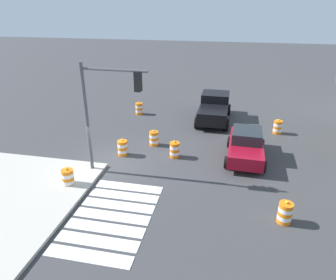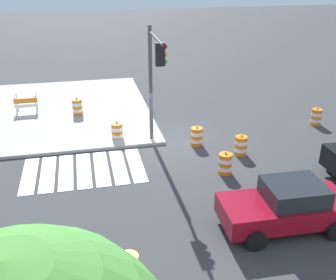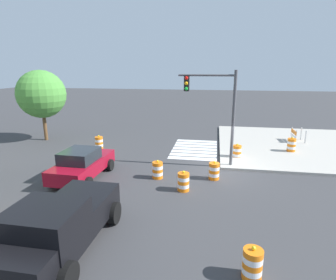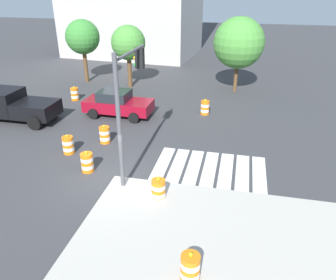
{
  "view_description": "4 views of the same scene",
  "coord_description": "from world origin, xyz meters",
  "px_view_note": "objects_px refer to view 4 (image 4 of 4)",
  "views": [
    {
      "loc": [
        13.64,
        6.18,
        8.09
      ],
      "look_at": [
        -0.3,
        3.27,
        1.72
      ],
      "focal_mm": 32.87,
      "sensor_mm": 36.0,
      "label": 1
    },
    {
      "loc": [
        3.73,
        17.29,
        8.21
      ],
      "look_at": [
        0.08,
        0.84,
        0.62
      ],
      "focal_mm": 42.6,
      "sensor_mm": 36.0,
      "label": 2
    },
    {
      "loc": [
        -15.49,
        0.43,
        5.77
      ],
      "look_at": [
        0.14,
        3.11,
        1.63
      ],
      "focal_mm": 29.72,
      "sensor_mm": 36.0,
      "label": 3
    },
    {
      "loc": [
        5.02,
        -11.74,
        7.97
      ],
      "look_at": [
        1.73,
        3.04,
        0.66
      ],
      "focal_mm": 35.67,
      "sensor_mm": 36.0,
      "label": 4
    }
  ],
  "objects_px": {
    "traffic_barrel_median_near": "(87,162)",
    "traffic_barrel_lane_center": "(205,108)",
    "sports_car": "(118,103)",
    "traffic_barrel_far_curb": "(158,190)",
    "traffic_light_pole": "(128,91)",
    "street_tree_streetside_mid": "(239,43)",
    "traffic_barrel_near_corner": "(68,145)",
    "street_tree_streetside_far": "(83,37)",
    "traffic_barrel_median_far": "(75,94)",
    "traffic_barrel_on_sidewalk": "(190,268)",
    "street_tree_streetside_near": "(128,43)",
    "pickup_truck": "(13,105)",
    "traffic_barrel_opposite_curb": "(105,135)"
  },
  "relations": [
    {
      "from": "pickup_truck",
      "to": "traffic_light_pole",
      "type": "relative_size",
      "value": 0.94
    },
    {
      "from": "traffic_barrel_near_corner",
      "to": "traffic_barrel_median_near",
      "type": "relative_size",
      "value": 1.0
    },
    {
      "from": "traffic_light_pole",
      "to": "pickup_truck",
      "type": "bearing_deg",
      "value": 153.39
    },
    {
      "from": "traffic_barrel_median_near",
      "to": "street_tree_streetside_mid",
      "type": "distance_m",
      "value": 15.33
    },
    {
      "from": "traffic_barrel_lane_center",
      "to": "traffic_barrel_opposite_curb",
      "type": "bearing_deg",
      "value": -131.53
    },
    {
      "from": "sports_car",
      "to": "street_tree_streetside_mid",
      "type": "distance_m",
      "value": 10.27
    },
    {
      "from": "sports_car",
      "to": "traffic_barrel_far_curb",
      "type": "distance_m",
      "value": 9.62
    },
    {
      "from": "traffic_barrel_median_far",
      "to": "traffic_barrel_far_curb",
      "type": "xyz_separation_m",
      "value": [
        8.91,
        -10.55,
        0.0
      ]
    },
    {
      "from": "traffic_barrel_lane_center",
      "to": "traffic_barrel_median_near",
      "type": "bearing_deg",
      "value": -117.66
    },
    {
      "from": "traffic_barrel_near_corner",
      "to": "traffic_barrel_median_near",
      "type": "height_order",
      "value": "same"
    },
    {
      "from": "pickup_truck",
      "to": "traffic_barrel_median_near",
      "type": "relative_size",
      "value": 5.07
    },
    {
      "from": "street_tree_streetside_far",
      "to": "traffic_light_pole",
      "type": "bearing_deg",
      "value": -58.04
    },
    {
      "from": "traffic_barrel_far_curb",
      "to": "traffic_light_pole",
      "type": "height_order",
      "value": "traffic_light_pole"
    },
    {
      "from": "traffic_barrel_median_near",
      "to": "street_tree_streetside_near",
      "type": "distance_m",
      "value": 13.78
    },
    {
      "from": "sports_car",
      "to": "street_tree_streetside_near",
      "type": "relative_size",
      "value": 0.9
    },
    {
      "from": "sports_car",
      "to": "traffic_light_pole",
      "type": "xyz_separation_m",
      "value": [
        3.14,
        -6.74,
        3.1
      ]
    },
    {
      "from": "traffic_barrel_near_corner",
      "to": "traffic_barrel_opposite_curb",
      "type": "relative_size",
      "value": 1.0
    },
    {
      "from": "traffic_barrel_median_near",
      "to": "street_tree_streetside_far",
      "type": "height_order",
      "value": "street_tree_streetside_far"
    },
    {
      "from": "sports_car",
      "to": "traffic_barrel_far_curb",
      "type": "xyz_separation_m",
      "value": [
        4.78,
        -8.34,
        -0.36
      ]
    },
    {
      "from": "traffic_barrel_far_curb",
      "to": "traffic_barrel_median_near",
      "type": "bearing_deg",
      "value": 158.98
    },
    {
      "from": "pickup_truck",
      "to": "traffic_barrel_on_sidewalk",
      "type": "height_order",
      "value": "pickup_truck"
    },
    {
      "from": "pickup_truck",
      "to": "traffic_barrel_opposite_curb",
      "type": "xyz_separation_m",
      "value": [
        6.68,
        -1.76,
        -0.52
      ]
    },
    {
      "from": "traffic_light_pole",
      "to": "street_tree_streetside_far",
      "type": "height_order",
      "value": "traffic_light_pole"
    },
    {
      "from": "sports_car",
      "to": "street_tree_streetside_near",
      "type": "xyz_separation_m",
      "value": [
        -1.28,
        6.32,
        2.67
      ]
    },
    {
      "from": "street_tree_streetside_near",
      "to": "street_tree_streetside_mid",
      "type": "xyz_separation_m",
      "value": [
        8.43,
        0.45,
        0.24
      ]
    },
    {
      "from": "traffic_barrel_opposite_curb",
      "to": "street_tree_streetside_near",
      "type": "height_order",
      "value": "street_tree_streetside_near"
    },
    {
      "from": "traffic_barrel_median_near",
      "to": "street_tree_streetside_far",
      "type": "xyz_separation_m",
      "value": [
        -6.46,
        13.84,
        3.24
      ]
    },
    {
      "from": "traffic_barrel_on_sidewalk",
      "to": "street_tree_streetside_mid",
      "type": "relative_size",
      "value": 0.18
    },
    {
      "from": "traffic_barrel_far_curb",
      "to": "traffic_light_pole",
      "type": "distance_m",
      "value": 4.14
    },
    {
      "from": "traffic_barrel_near_corner",
      "to": "street_tree_streetside_near",
      "type": "xyz_separation_m",
      "value": [
        -0.66,
        11.8,
        3.03
      ]
    },
    {
      "from": "traffic_barrel_median_near",
      "to": "traffic_light_pole",
      "type": "bearing_deg",
      "value": 4.89
    },
    {
      "from": "street_tree_streetside_near",
      "to": "traffic_light_pole",
      "type": "bearing_deg",
      "value": -71.31
    },
    {
      "from": "street_tree_streetside_near",
      "to": "sports_car",
      "type": "bearing_deg",
      "value": -78.56
    },
    {
      "from": "traffic_barrel_median_far",
      "to": "traffic_barrel_lane_center",
      "type": "height_order",
      "value": "same"
    },
    {
      "from": "traffic_barrel_far_curb",
      "to": "traffic_barrel_lane_center",
      "type": "bearing_deg",
      "value": 86.07
    },
    {
      "from": "traffic_barrel_on_sidewalk",
      "to": "traffic_barrel_far_curb",
      "type": "bearing_deg",
      "value": 116.37
    },
    {
      "from": "street_tree_streetside_near",
      "to": "traffic_barrel_far_curb",
      "type": "bearing_deg",
      "value": -67.56
    },
    {
      "from": "traffic_barrel_median_far",
      "to": "traffic_barrel_lane_center",
      "type": "xyz_separation_m",
      "value": [
        9.58,
        -0.78,
        0.0
      ]
    },
    {
      "from": "traffic_barrel_far_curb",
      "to": "street_tree_streetside_mid",
      "type": "xyz_separation_m",
      "value": [
        2.37,
        15.11,
        3.27
      ]
    },
    {
      "from": "traffic_barrel_median_near",
      "to": "street_tree_streetside_far",
      "type": "bearing_deg",
      "value": 115.01
    },
    {
      "from": "traffic_barrel_median_near",
      "to": "traffic_barrel_lane_center",
      "type": "xyz_separation_m",
      "value": [
        4.37,
        8.35,
        0.0
      ]
    },
    {
      "from": "traffic_barrel_opposite_curb",
      "to": "traffic_light_pole",
      "type": "relative_size",
      "value": 0.19
    },
    {
      "from": "pickup_truck",
      "to": "traffic_barrel_median_near",
      "type": "height_order",
      "value": "pickup_truck"
    },
    {
      "from": "street_tree_streetside_far",
      "to": "pickup_truck",
      "type": "bearing_deg",
      "value": -93.73
    },
    {
      "from": "traffic_barrel_lane_center",
      "to": "street_tree_streetside_near",
      "type": "bearing_deg",
      "value": 143.96
    },
    {
      "from": "traffic_light_pole",
      "to": "traffic_barrel_median_far",
      "type": "bearing_deg",
      "value": 129.13
    },
    {
      "from": "traffic_light_pole",
      "to": "street_tree_streetside_mid",
      "type": "height_order",
      "value": "traffic_light_pole"
    },
    {
      "from": "traffic_barrel_near_corner",
      "to": "street_tree_streetside_near",
      "type": "height_order",
      "value": "street_tree_streetside_near"
    },
    {
      "from": "traffic_barrel_lane_center",
      "to": "traffic_light_pole",
      "type": "bearing_deg",
      "value": -105.76
    },
    {
      "from": "traffic_barrel_lane_center",
      "to": "street_tree_streetside_mid",
      "type": "distance_m",
      "value": 6.49
    }
  ]
}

